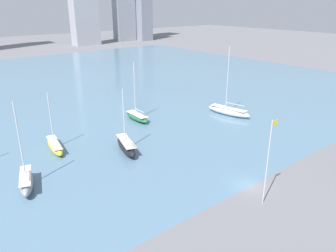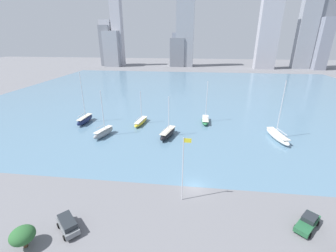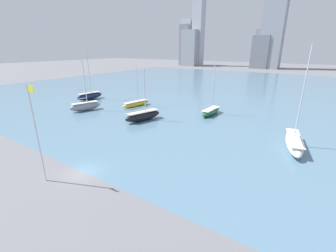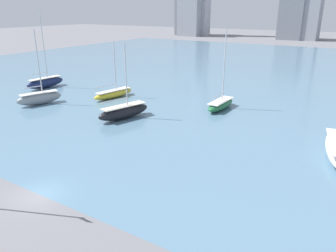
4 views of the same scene
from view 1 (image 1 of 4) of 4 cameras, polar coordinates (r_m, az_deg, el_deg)
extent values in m
plane|color=slate|center=(48.59, 14.06, -10.17)|extent=(500.00, 500.00, 0.00)
cube|color=slate|center=(103.10, -18.41, 5.98)|extent=(180.00, 140.00, 0.00)
cylinder|color=silver|center=(42.60, 16.90, -6.29)|extent=(0.14, 0.14, 11.47)
cube|color=yellow|center=(41.07, 18.15, 0.51)|extent=(1.10, 0.03, 0.70)
cube|color=gray|center=(230.47, -4.24, 19.46)|extent=(8.90, 7.82, 38.74)
ellipsoid|color=yellow|center=(61.21, -19.10, -3.28)|extent=(3.31, 9.06, 1.43)
cube|color=silver|center=(60.95, -19.17, -2.71)|extent=(2.71, 7.43, 0.10)
cube|color=#2D2D33|center=(61.36, -19.05, -3.61)|extent=(0.41, 1.60, 0.64)
cylinder|color=silver|center=(60.04, -19.79, 1.40)|extent=(0.18, 0.18, 8.76)
cylinder|color=silver|center=(58.96, -18.97, -2.26)|extent=(0.90, 4.70, 0.14)
ellipsoid|color=black|center=(57.52, -7.29, -3.47)|extent=(4.57, 8.99, 2.02)
cube|color=beige|center=(57.14, -7.33, -2.60)|extent=(3.74, 7.37, 0.10)
cube|color=#2D2D33|center=(57.75, -7.26, -3.98)|extent=(0.60, 1.55, 0.91)
cylinder|color=silver|center=(56.10, -7.72, 1.94)|extent=(0.18, 0.18, 9.05)
cylinder|color=silver|center=(55.26, -6.94, -2.12)|extent=(1.41, 4.37, 0.14)
ellipsoid|color=white|center=(76.70, 10.50, 2.52)|extent=(4.25, 10.95, 1.78)
cube|color=silver|center=(76.45, 10.54, 3.12)|extent=(3.48, 8.98, 0.10)
cube|color=#2D2D33|center=(76.85, 10.48, 2.17)|extent=(0.52, 1.92, 0.80)
cylinder|color=silver|center=(75.07, 10.35, 8.25)|extent=(0.18, 0.18, 13.67)
cylinder|color=silver|center=(75.40, 11.61, 3.71)|extent=(1.03, 4.65, 0.14)
ellipsoid|color=gray|center=(50.28, -23.46, -8.90)|extent=(4.09, 7.89, 2.07)
cube|color=silver|center=(49.83, -23.62, -7.91)|extent=(3.35, 6.47, 0.10)
cube|color=#2D2D33|center=(50.55, -23.37, -9.46)|extent=(0.58, 1.37, 0.93)
cylinder|color=silver|center=(48.22, -24.50, -2.04)|extent=(0.18, 0.18, 10.48)
cylinder|color=silver|center=(48.50, -23.84, -7.21)|extent=(1.06, 2.91, 0.14)
ellipsoid|color=#236B3D|center=(72.46, -5.41, 1.56)|extent=(2.55, 8.03, 1.45)
cube|color=silver|center=(72.24, -5.43, 2.06)|extent=(2.09, 6.59, 0.10)
cube|color=#2D2D33|center=(72.59, -5.40, 1.26)|extent=(0.21, 1.44, 0.65)
cylinder|color=silver|center=(71.11, -5.84, 6.57)|extent=(0.18, 0.18, 11.39)
cylinder|color=silver|center=(70.96, -4.98, 2.71)|extent=(0.27, 3.46, 0.14)
camera|label=2|loc=(35.02, 69.28, 9.30)|focal=24.00mm
camera|label=3|loc=(58.70, 41.61, 6.21)|focal=24.00mm
camera|label=4|loc=(58.80, 42.43, 6.79)|focal=35.00mm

